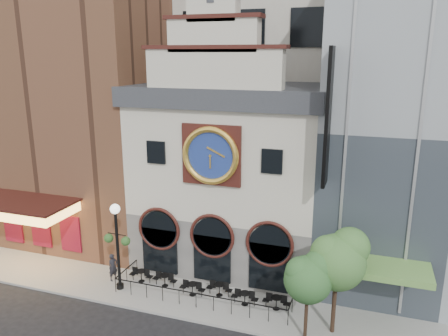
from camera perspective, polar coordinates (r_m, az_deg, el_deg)
The scene contains 16 objects.
ground at distance 25.52m, azimuth -4.72°, elevation -19.35°, with size 120.00×120.00×0.00m, color black.
sidewalk at distance 27.43m, azimuth -2.58°, elevation -16.48°, with size 44.00×5.00×0.15m, color gray.
clock_building at distance 29.48m, azimuth 1.00°, elevation -0.20°, with size 12.60×8.78×18.65m.
theater_building at distance 36.43m, azimuth -18.15°, elevation 11.38°, with size 14.00×15.60×25.00m.
retail_building at distance 29.93m, azimuth 26.97°, elevation 5.19°, with size 14.00×14.40×20.00m.
cafe_railing at distance 27.16m, azimuth -2.59°, elevation -15.53°, with size 10.60×2.60×0.90m, color black, non-canonical shape.
bistro_0 at distance 29.10m, azimuth -10.77°, elevation -13.56°, with size 1.58×0.68×0.90m.
bistro_1 at distance 28.38m, azimuth -7.74°, elevation -14.21°, with size 1.58×0.68×0.90m.
bistro_2 at distance 27.28m, azimuth -4.15°, elevation -15.38°, with size 1.58×0.68×0.90m.
bistro_3 at distance 27.17m, azimuth -0.61°, elevation -15.47°, with size 1.58×0.68×0.90m.
bistro_4 at distance 26.35m, azimuth 2.73°, elevation -16.53°, with size 1.58×0.68×0.90m.
bistro_5 at distance 26.10m, azimuth 6.85°, elevation -16.96°, with size 1.58×0.68×0.90m.
pedestrian at distance 29.47m, azimuth -14.29°, elevation -12.44°, with size 0.66×0.43×1.80m, color black.
lamppost at distance 27.34m, azimuth -13.82°, elevation -8.78°, with size 1.77×0.61×5.53m.
tree_left at distance 22.53m, azimuth 11.06°, elevation -13.65°, with size 2.49×2.40×4.80m.
tree_right at distance 23.04m, azimuth 14.71°, elevation -11.27°, with size 2.99×2.88×5.75m.
Camera 1 is at (8.60, -19.33, 14.28)m, focal length 35.00 mm.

